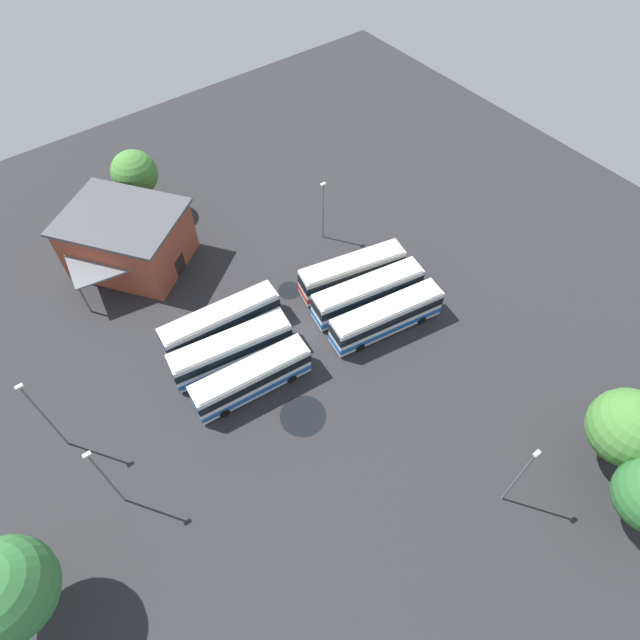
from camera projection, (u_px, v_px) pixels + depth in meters
ground_plane at (305, 331)px, 53.54m from camera, size 94.01×94.01×0.00m
bus_row0_slot0 at (352, 272)px, 55.94m from camera, size 11.60×4.89×3.59m
bus_row0_slot1 at (368, 293)px, 54.14m from camera, size 11.99×4.52×3.59m
bus_row0_slot2 at (386, 317)px, 52.29m from camera, size 11.85×4.31×3.59m
bus_row1_slot0 at (221, 322)px, 51.90m from camera, size 12.00×3.59×3.59m
bus_row1_slot1 at (231, 350)px, 49.88m from camera, size 11.75×4.24×3.59m
bus_row1_slot2 at (252, 378)px, 48.00m from camera, size 11.24×3.56×3.59m
depot_building at (128, 239)px, 56.86m from camera, size 14.59×15.15×6.62m
maintenance_shelter at (111, 259)px, 54.52m from camera, size 8.98×6.51×3.95m
lamp_post_mid_lot at (43, 415)px, 42.01m from camera, size 0.56×0.28×9.68m
lamp_post_near_entrance at (323, 209)px, 58.52m from camera, size 0.56×0.28×7.64m
lamp_post_by_building at (106, 477)px, 39.30m from camera, size 0.56×0.28×8.97m
lamp_post_far_corner at (520, 475)px, 39.41m from camera, size 0.56×0.28×8.91m
tree_south_edge at (135, 173)px, 60.07m from camera, size 5.15×5.15×8.23m
tree_northeast at (3, 592)px, 33.34m from camera, size 6.74×6.74×9.70m
tree_west_edge at (628, 428)px, 41.21m from camera, size 6.16×6.16×8.47m
puddle_between_rows at (303, 416)px, 47.80m from camera, size 4.19×4.19×0.01m
puddle_front_lane at (290, 290)px, 56.86m from camera, size 2.52×2.52×0.01m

